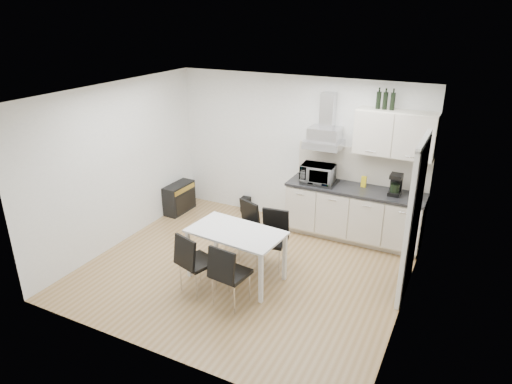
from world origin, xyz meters
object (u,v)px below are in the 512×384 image
dining_table (236,237)px  guitar_amp (179,198)px  kitchenette (358,193)px  chair_near_right (231,274)px  chair_far_right (272,241)px  chair_near_left (198,262)px  chair_far_left (240,231)px  floor_speaker (246,204)px

dining_table → guitar_amp: size_ratio=2.03×
kitchenette → chair_near_right: 2.73m
chair_far_right → chair_near_right: (-0.09, -1.04, 0.00)m
dining_table → kitchenette: bearing=64.1°
dining_table → chair_near_left: bearing=-116.0°
chair_far_left → chair_near_right: bearing=134.6°
chair_near_left → guitar_amp: (-1.78, 2.06, -0.16)m
chair_far_left → chair_near_left: 1.09m
chair_near_left → chair_near_right: (0.55, -0.05, 0.00)m
kitchenette → guitar_amp: bearing=-172.7°
chair_near_right → floor_speaker: chair_near_right is taller
kitchenette → chair_far_right: (-0.85, -1.48, -0.39)m
kitchenette → guitar_amp: kitchenette is taller
dining_table → guitar_amp: (-2.09, 1.54, -0.38)m
dining_table → chair_far_right: 0.62m
kitchenette → chair_near_left: kitchenette is taller
kitchenette → chair_near_left: size_ratio=2.86×
guitar_amp → chair_near_right: bearing=-40.5°
dining_table → chair_far_right: chair_far_right is taller
dining_table → chair_near_left: chair_near_left is taller
dining_table → chair_far_right: (0.33, 0.48, -0.22)m
dining_table → chair_near_right: size_ratio=1.56×
chair_far_right → guitar_amp: size_ratio=1.31×
chair_near_right → chair_near_left: bearing=-178.6°
chair_near_left → guitar_amp: 2.72m
chair_far_left → guitar_amp: chair_far_left is taller
chair_near_right → guitar_amp: 3.14m
dining_table → chair_far_left: 0.66m
chair_near_right → kitchenette: bearing=76.1°
dining_table → floor_speaker: size_ratio=4.92×
kitchenette → dining_table: size_ratio=1.84×
kitchenette → chair_far_right: 1.75m
chair_far_left → guitar_amp: bearing=-6.1°
dining_table → chair_far_left: size_ratio=1.56×
dining_table → chair_near_right: (0.24, -0.57, -0.22)m
chair_far_right → chair_near_right: size_ratio=1.00×
chair_far_left → chair_far_right: bearing=-167.6°
chair_near_left → chair_near_right: same height
chair_near_right → floor_speaker: size_ratio=3.16×
dining_table → chair_near_left: 0.64m
chair_far_right → chair_near_right: 1.05m
floor_speaker → chair_near_right: bearing=-70.1°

